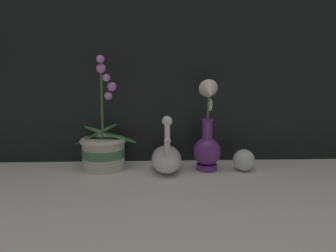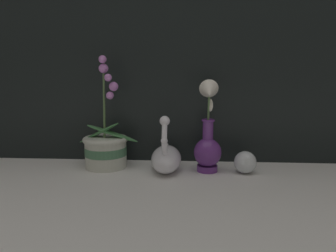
# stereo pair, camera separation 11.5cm
# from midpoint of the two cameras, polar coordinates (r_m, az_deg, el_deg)

# --- Properties ---
(ground_plane) EXTENTS (2.80, 2.80, 0.00)m
(ground_plane) POSITION_cam_midpoint_polar(r_m,az_deg,el_deg) (1.06, -2.18, -9.94)
(ground_plane) COLOR silver
(window_backdrop) EXTENTS (2.80, 0.03, 1.20)m
(window_backdrop) POSITION_cam_midpoint_polar(r_m,az_deg,el_deg) (1.30, -2.38, 20.44)
(window_backdrop) COLOR black
(window_backdrop) RESTS_ON ground_plane
(orchid_potted_plant) EXTENTS (0.24, 0.17, 0.41)m
(orchid_potted_plant) POSITION_cam_midpoint_polar(r_m,az_deg,el_deg) (1.22, -13.82, -3.84)
(orchid_potted_plant) COLOR beige
(orchid_potted_plant) RESTS_ON ground_plane
(swan_figurine) EXTENTS (0.11, 0.21, 0.21)m
(swan_figurine) POSITION_cam_midpoint_polar(r_m,az_deg,el_deg) (1.17, -3.11, -5.49)
(swan_figurine) COLOR white
(swan_figurine) RESTS_ON ground_plane
(blue_vase) EXTENTS (0.10, 0.12, 0.33)m
(blue_vase) POSITION_cam_midpoint_polar(r_m,az_deg,el_deg) (1.16, 4.10, -2.51)
(blue_vase) COLOR #602D7F
(blue_vase) RESTS_ON ground_plane
(glass_sphere) EXTENTS (0.08, 0.08, 0.08)m
(glass_sphere) POSITION_cam_midpoint_polar(r_m,az_deg,el_deg) (1.19, 10.39, -5.90)
(glass_sphere) COLOR silver
(glass_sphere) RESTS_ON ground_plane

